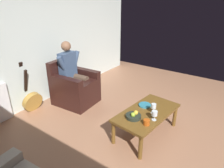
% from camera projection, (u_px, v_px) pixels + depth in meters
% --- Properties ---
extents(ground_plane, '(6.45, 6.45, 0.00)m').
position_uv_depth(ground_plane, '(166.00, 144.00, 3.08)').
color(ground_plane, '#A37052').
extents(wall_back, '(5.66, 0.06, 2.67)m').
position_uv_depth(wall_back, '(42.00, 37.00, 3.98)').
color(wall_back, silver).
rests_on(wall_back, ground).
extents(armchair, '(0.76, 0.84, 0.90)m').
position_uv_depth(armchair, '(74.00, 88.00, 4.17)').
color(armchair, black).
rests_on(armchair, ground).
extents(person_seated, '(0.62, 0.57, 1.28)m').
position_uv_depth(person_seated, '(73.00, 71.00, 4.04)').
color(person_seated, '#3C5070').
rests_on(person_seated, ground).
extents(coffee_table, '(1.20, 0.71, 0.42)m').
position_uv_depth(coffee_table, '(147.00, 115.00, 3.16)').
color(coffee_table, brown).
rests_on(coffee_table, ground).
extents(guitar, '(0.39, 0.32, 0.97)m').
position_uv_depth(guitar, '(32.00, 100.00, 3.90)').
color(guitar, '#B48638').
rests_on(guitar, ground).
extents(wine_glass_near, '(0.08, 0.08, 0.15)m').
position_uv_depth(wine_glass_near, '(155.00, 114.00, 2.89)').
color(wine_glass_near, silver).
rests_on(wine_glass_near, coffee_table).
extents(wine_glass_far, '(0.08, 0.08, 0.16)m').
position_uv_depth(wine_glass_far, '(154.00, 107.00, 3.06)').
color(wine_glass_far, silver).
rests_on(wine_glass_far, coffee_table).
extents(fruit_bowl, '(0.23, 0.23, 0.11)m').
position_uv_depth(fruit_bowl, '(134.00, 116.00, 2.97)').
color(fruit_bowl, '#242B23').
rests_on(fruit_bowl, coffee_table).
extents(decorative_dish, '(0.20, 0.20, 0.02)m').
position_uv_depth(decorative_dish, '(145.00, 105.00, 3.31)').
color(decorative_dish, teal).
rests_on(decorative_dish, coffee_table).
extents(candle_jar, '(0.09, 0.09, 0.08)m').
position_uv_depth(candle_jar, '(147.00, 122.00, 2.81)').
color(candle_jar, '#B64D14').
rests_on(candle_jar, coffee_table).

